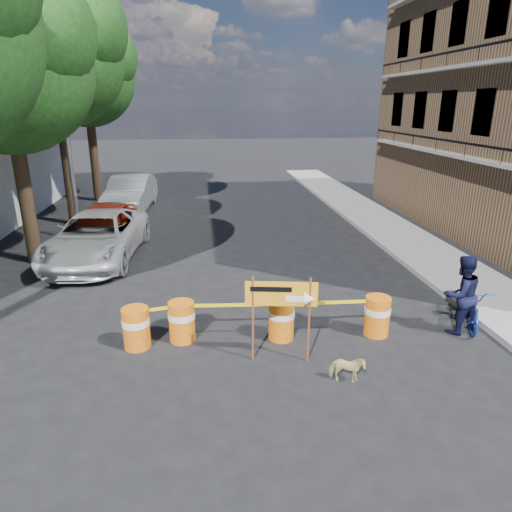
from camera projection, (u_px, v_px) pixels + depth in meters
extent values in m
plane|color=black|center=(274.00, 364.00, 9.12)|extent=(120.00, 120.00, 0.00)
cube|color=gray|center=(427.00, 254.00, 15.44)|extent=(2.40, 40.00, 0.15)
cylinder|color=#332316|center=(25.00, 190.00, 14.19)|extent=(0.44, 0.44, 4.76)
sphere|color=#134515|center=(4.00, 66.00, 13.05)|extent=(5.00, 5.00, 5.00)
sphere|color=#134515|center=(25.00, 31.00, 12.40)|extent=(3.75, 3.75, 3.75)
cylinder|color=#332316|center=(67.00, 161.00, 18.80)|extent=(0.44, 0.44, 5.32)
sphere|color=#134515|center=(53.00, 56.00, 17.53)|extent=(5.40, 5.40, 5.40)
sphere|color=#134515|center=(72.00, 27.00, 16.82)|extent=(4.05, 4.05, 4.05)
sphere|color=#134515|center=(40.00, 78.00, 18.31)|extent=(3.78, 3.78, 3.78)
cylinder|color=#332316|center=(94.00, 153.00, 23.57)|extent=(0.44, 0.44, 4.93)
sphere|color=#134515|center=(85.00, 77.00, 22.39)|extent=(4.80, 4.80, 4.80)
sphere|color=#134515|center=(99.00, 57.00, 21.75)|extent=(3.60, 3.60, 3.60)
sphere|color=#134515|center=(75.00, 92.00, 23.10)|extent=(3.36, 3.36, 3.36)
cylinder|color=gray|center=(66.00, 131.00, 16.11)|extent=(0.16, 0.16, 8.00)
cylinder|color=gray|center=(66.00, 8.00, 14.92)|extent=(1.00, 0.12, 0.12)
cube|color=silver|center=(82.00, 10.00, 14.99)|extent=(0.35, 0.18, 0.12)
cylinder|color=#D15E0C|center=(136.00, 328.00, 9.61)|extent=(0.56, 0.56, 0.90)
cylinder|color=white|center=(136.00, 321.00, 9.56)|extent=(0.58, 0.58, 0.14)
cylinder|color=#D15E0C|center=(182.00, 321.00, 9.89)|extent=(0.56, 0.56, 0.90)
cylinder|color=white|center=(181.00, 315.00, 9.84)|extent=(0.58, 0.58, 0.14)
cylinder|color=#D15E0C|center=(281.00, 320.00, 9.97)|extent=(0.56, 0.56, 0.90)
cylinder|color=white|center=(281.00, 313.00, 9.92)|extent=(0.58, 0.58, 0.14)
cylinder|color=#D15E0C|center=(377.00, 316.00, 10.14)|extent=(0.56, 0.56, 0.90)
cylinder|color=white|center=(378.00, 310.00, 10.09)|extent=(0.58, 0.58, 0.14)
cylinder|color=#592D19|center=(253.00, 319.00, 8.99)|extent=(0.05, 0.05, 1.81)
cylinder|color=#592D19|center=(309.00, 320.00, 8.94)|extent=(0.05, 0.05, 1.81)
cube|color=orange|center=(281.00, 294.00, 8.79)|extent=(1.39, 0.26, 0.50)
cube|color=white|center=(296.00, 299.00, 8.78)|extent=(0.40, 0.08, 0.12)
cone|color=white|center=(310.00, 299.00, 8.77)|extent=(0.26, 0.29, 0.26)
cube|color=black|center=(271.00, 289.00, 8.74)|extent=(0.79, 0.14, 0.10)
imported|color=black|center=(461.00, 295.00, 10.11)|extent=(0.99, 0.84, 1.83)
imported|color=#13349C|center=(473.00, 286.00, 10.48)|extent=(0.97, 1.17, 1.91)
imported|color=#D6C17A|center=(347.00, 369.00, 8.44)|extent=(0.71, 0.47, 0.55)
imported|color=silver|center=(97.00, 237.00, 14.96)|extent=(3.01, 5.74, 1.54)
imported|color=#A9260E|center=(103.00, 227.00, 16.01)|extent=(2.19, 4.85, 1.61)
imported|color=#B1B4B9|center=(131.00, 193.00, 21.85)|extent=(2.13, 5.20, 1.68)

